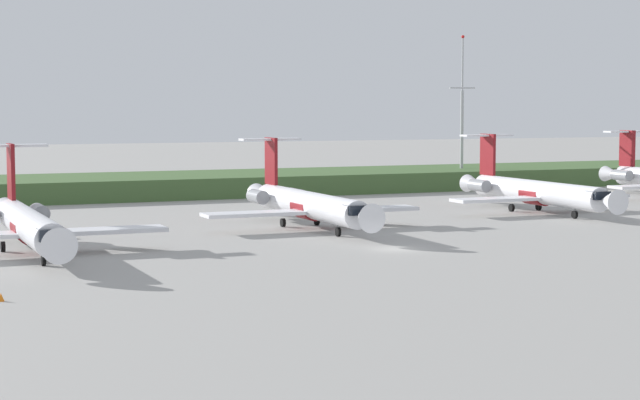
% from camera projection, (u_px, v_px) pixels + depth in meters
% --- Properties ---
extents(ground_plane, '(500.00, 500.00, 0.00)m').
position_uv_depth(ground_plane, '(274.00, 217.00, 123.92)').
color(ground_plane, '#9E9B96').
extents(grass_berm, '(320.00, 20.00, 2.84)m').
position_uv_depth(grass_berm, '(188.00, 184.00, 155.89)').
color(grass_berm, '#426033').
rests_on(grass_berm, ground).
extents(regional_jet_second, '(22.81, 31.00, 9.00)m').
position_uv_depth(regional_jet_second, '(28.00, 224.00, 93.48)').
color(regional_jet_second, white).
rests_on(regional_jet_second, ground).
extents(regional_jet_third, '(22.81, 31.00, 9.00)m').
position_uv_depth(regional_jet_third, '(307.00, 203.00, 112.97)').
color(regional_jet_third, white).
rests_on(regional_jet_third, ground).
extents(regional_jet_fourth, '(22.81, 31.00, 9.00)m').
position_uv_depth(regional_jet_fourth, '(534.00, 191.00, 129.64)').
color(regional_jet_fourth, white).
rests_on(regional_jet_fourth, ground).
extents(antenna_mast, '(4.40, 0.50, 23.38)m').
position_uv_depth(antenna_mast, '(462.00, 124.00, 170.68)').
color(antenna_mast, '#B2B2B7').
rests_on(antenna_mast, ground).
extents(safety_cone_front_marker, '(0.44, 0.44, 0.55)m').
position_uv_depth(safety_cone_front_marker, '(1.00, 297.00, 70.63)').
color(safety_cone_front_marker, orange).
rests_on(safety_cone_front_marker, ground).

